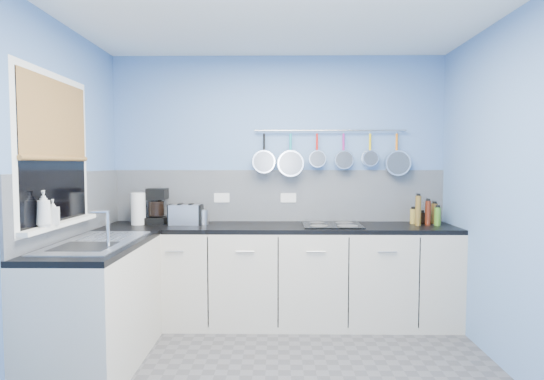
{
  "coord_description": "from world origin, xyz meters",
  "views": [
    {
      "loc": [
        -0.0,
        -2.75,
        1.46
      ],
      "look_at": [
        -0.05,
        0.75,
        1.25
      ],
      "focal_mm": 28.77,
      "sensor_mm": 36.0,
      "label": 1
    }
  ],
  "objects_px": {
    "soap_bottle_a": "(44,209)",
    "coffee_maker": "(157,206)",
    "paper_towel": "(138,209)",
    "toaster": "(186,215)",
    "soap_bottle_b": "(53,212)",
    "canister": "(203,217)",
    "hob": "(332,225)"
  },
  "relations": [
    {
      "from": "soap_bottle_a",
      "to": "coffee_maker",
      "type": "relative_size",
      "value": 0.73
    },
    {
      "from": "paper_towel",
      "to": "toaster",
      "type": "bearing_deg",
      "value": 1.78
    },
    {
      "from": "soap_bottle_b",
      "to": "canister",
      "type": "distance_m",
      "value": 1.38
    },
    {
      "from": "soap_bottle_b",
      "to": "coffee_maker",
      "type": "bearing_deg",
      "value": 71.13
    },
    {
      "from": "toaster",
      "to": "hob",
      "type": "bearing_deg",
      "value": -3.62
    },
    {
      "from": "soap_bottle_a",
      "to": "hob",
      "type": "bearing_deg",
      "value": 29.41
    },
    {
      "from": "coffee_maker",
      "to": "soap_bottle_b",
      "type": "bearing_deg",
      "value": -108.41
    },
    {
      "from": "soap_bottle_b",
      "to": "canister",
      "type": "relative_size",
      "value": 1.28
    },
    {
      "from": "soap_bottle_b",
      "to": "paper_towel",
      "type": "bearing_deg",
      "value": 77.37
    },
    {
      "from": "toaster",
      "to": "paper_towel",
      "type": "bearing_deg",
      "value": -179.62
    },
    {
      "from": "toaster",
      "to": "canister",
      "type": "relative_size",
      "value": 2.13
    },
    {
      "from": "coffee_maker",
      "to": "hob",
      "type": "xyz_separation_m",
      "value": [
        1.63,
        -0.12,
        -0.16
      ]
    },
    {
      "from": "hob",
      "to": "toaster",
      "type": "bearing_deg",
      "value": 177.78
    },
    {
      "from": "toaster",
      "to": "canister",
      "type": "xyz_separation_m",
      "value": [
        0.16,
        0.01,
        -0.02
      ]
    },
    {
      "from": "soap_bottle_b",
      "to": "canister",
      "type": "bearing_deg",
      "value": 52.54
    },
    {
      "from": "paper_towel",
      "to": "soap_bottle_a",
      "type": "bearing_deg",
      "value": -101.45
    },
    {
      "from": "paper_towel",
      "to": "toaster",
      "type": "relative_size",
      "value": 1.02
    },
    {
      "from": "coffee_maker",
      "to": "toaster",
      "type": "xyz_separation_m",
      "value": [
        0.28,
        -0.06,
        -0.07
      ]
    },
    {
      "from": "soap_bottle_b",
      "to": "hob",
      "type": "xyz_separation_m",
      "value": [
        2.02,
        1.03,
        -0.23
      ]
    },
    {
      "from": "canister",
      "to": "coffee_maker",
      "type": "bearing_deg",
      "value": 173.49
    },
    {
      "from": "paper_towel",
      "to": "coffee_maker",
      "type": "height_order",
      "value": "coffee_maker"
    },
    {
      "from": "coffee_maker",
      "to": "soap_bottle_a",
      "type": "bearing_deg",
      "value": -106.82
    },
    {
      "from": "soap_bottle_b",
      "to": "canister",
      "type": "xyz_separation_m",
      "value": [
        0.84,
        1.09,
        -0.17
      ]
    },
    {
      "from": "toaster",
      "to": "coffee_maker",
      "type": "bearing_deg",
      "value": 165.84
    },
    {
      "from": "paper_towel",
      "to": "canister",
      "type": "bearing_deg",
      "value": 2.58
    },
    {
      "from": "soap_bottle_b",
      "to": "paper_towel",
      "type": "distance_m",
      "value": 1.09
    },
    {
      "from": "soap_bottle_a",
      "to": "toaster",
      "type": "xyz_separation_m",
      "value": [
        0.67,
        1.19,
        -0.18
      ]
    },
    {
      "from": "coffee_maker",
      "to": "canister",
      "type": "bearing_deg",
      "value": -6.05
    },
    {
      "from": "soap_bottle_a",
      "to": "canister",
      "type": "xyz_separation_m",
      "value": [
        0.84,
        1.2,
        -0.2
      ]
    },
    {
      "from": "coffee_maker",
      "to": "canister",
      "type": "xyz_separation_m",
      "value": [
        0.45,
        -0.05,
        -0.1
      ]
    },
    {
      "from": "paper_towel",
      "to": "toaster",
      "type": "xyz_separation_m",
      "value": [
        0.44,
        0.01,
        -0.05
      ]
    },
    {
      "from": "canister",
      "to": "toaster",
      "type": "bearing_deg",
      "value": -175.27
    }
  ]
}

